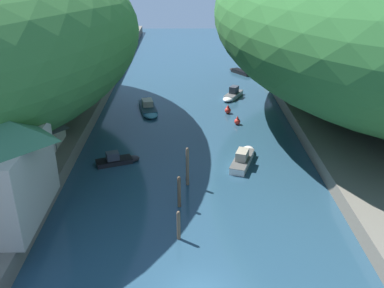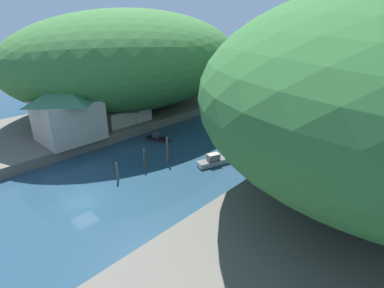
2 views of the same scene
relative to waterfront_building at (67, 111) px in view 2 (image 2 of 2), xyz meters
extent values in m
plane|color=#234256|center=(15.20, 23.48, -6.04)|extent=(130.00, 130.00, 0.00)
cube|color=#666056|center=(-7.70, 23.48, -5.28)|extent=(22.00, 120.00, 1.52)
cube|color=#666056|center=(38.11, 23.48, -5.28)|extent=(22.00, 120.00, 1.52)
ellipsoid|color=#387033|center=(-8.80, 18.88, 5.10)|extent=(36.33, 50.86, 19.26)
cube|color=#B2A899|center=(0.00, 0.00, -1.49)|extent=(7.83, 8.52, 6.06)
pyramid|color=#38704C|center=(0.00, 0.00, 2.88)|extent=(8.46, 9.20, 2.69)
cube|color=#B2A899|center=(-1.63, 10.51, -3.20)|extent=(6.72, 8.54, 2.65)
pyramid|color=#4C4C51|center=(-1.63, 10.51, -1.01)|extent=(7.25, 9.22, 1.73)
cube|color=silver|center=(19.98, 10.85, -5.70)|extent=(2.98, 5.08, 0.69)
ellipsoid|color=silver|center=(20.77, 13.15, -5.70)|extent=(2.11, 2.75, 0.69)
cube|color=#504E4A|center=(19.98, 10.85, -5.34)|extent=(3.03, 5.18, 0.03)
cube|color=#9E937F|center=(19.93, 10.71, -4.89)|extent=(1.53, 1.95, 0.93)
cube|color=black|center=(7.25, 11.21, -5.81)|extent=(3.73, 2.50, 0.46)
ellipsoid|color=black|center=(8.87, 11.82, -5.81)|extent=(2.08, 1.83, 0.46)
cube|color=black|center=(7.25, 11.21, -5.57)|extent=(3.80, 2.55, 0.03)
cube|color=#333842|center=(7.15, 11.18, -5.18)|extent=(1.47, 1.33, 0.80)
cube|color=white|center=(21.21, 31.78, -5.74)|extent=(3.09, 4.13, 0.60)
ellipsoid|color=white|center=(20.30, 30.05, -5.74)|extent=(2.11, 2.36, 0.60)
cube|color=#525252|center=(21.21, 31.78, -5.43)|extent=(3.15, 4.21, 0.03)
cube|color=#333842|center=(21.27, 31.89, -4.95)|extent=(1.52, 1.68, 0.98)
cube|color=teal|center=(9.33, 26.64, -5.77)|extent=(2.91, 5.46, 0.55)
ellipsoid|color=teal|center=(9.89, 24.10, -5.77)|extent=(2.27, 2.91, 0.55)
cube|color=#132A33|center=(9.33, 26.64, -5.47)|extent=(2.97, 5.57, 0.03)
cube|color=#9E937F|center=(9.30, 26.79, -5.08)|extent=(1.65, 2.05, 0.81)
cube|color=black|center=(23.84, 44.16, -5.77)|extent=(3.28, 3.90, 0.54)
ellipsoid|color=black|center=(22.74, 45.74, -5.77)|extent=(2.12, 2.29, 0.54)
cube|color=black|center=(23.84, 44.16, -5.48)|extent=(3.35, 3.98, 0.03)
cylinder|color=brown|center=(13.90, -0.92, -4.92)|extent=(0.27, 0.27, 2.24)
sphere|color=brown|center=(13.90, -0.92, -3.75)|extent=(0.24, 0.24, 0.24)
cylinder|color=brown|center=(13.87, 3.42, -4.71)|extent=(0.29, 0.29, 2.67)
sphere|color=brown|center=(13.87, 3.42, -3.32)|extent=(0.26, 0.26, 0.26)
cylinder|color=brown|center=(14.56, 7.01, -4.28)|extent=(0.29, 0.29, 3.53)
sphere|color=brown|center=(14.56, 7.01, -2.45)|extent=(0.26, 0.26, 0.26)
sphere|color=red|center=(19.82, 25.22, -5.64)|extent=(0.80, 0.80, 0.80)
cone|color=red|center=(19.82, 25.22, -5.04)|extent=(0.40, 0.40, 0.40)
sphere|color=red|center=(20.64, 21.42, -5.67)|extent=(0.74, 0.74, 0.74)
cone|color=red|center=(20.64, 21.42, -5.12)|extent=(0.37, 0.37, 0.37)
cylinder|color=#282D3D|center=(1.70, 11.16, -4.10)|extent=(0.13, 0.13, 0.85)
cylinder|color=#282D3D|center=(1.64, 11.33, -4.10)|extent=(0.13, 0.13, 0.85)
cube|color=gold|center=(1.67, 11.25, -3.37)|extent=(0.34, 0.43, 0.62)
sphere|color=beige|center=(1.67, 11.25, -2.95)|extent=(0.22, 0.22, 0.22)
cylinder|color=#282D3D|center=(2.46, 1.16, -4.10)|extent=(0.13, 0.13, 0.85)
cylinder|color=#282D3D|center=(2.42, 1.33, -4.10)|extent=(0.13, 0.13, 0.85)
cube|color=navy|center=(2.44, 1.24, -3.37)|extent=(0.30, 0.42, 0.62)
sphere|color=tan|center=(2.44, 1.24, -2.95)|extent=(0.22, 0.22, 0.22)
camera|label=1|loc=(14.58, -26.75, 13.67)|focal=40.00mm
camera|label=2|loc=(43.64, -18.57, 13.04)|focal=28.00mm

